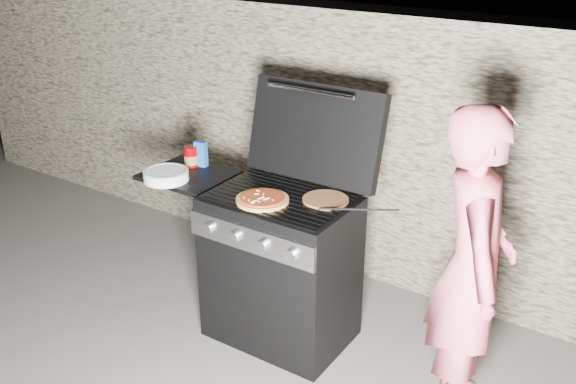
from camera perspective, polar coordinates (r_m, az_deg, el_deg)
The scene contains 10 objects.
ground at distance 3.99m, azimuth -0.61°, elevation -12.42°, with size 50.00×50.00×0.00m, color #534F4A.
stone_wall at distance 4.38m, azimuth 7.04°, elevation 4.16°, with size 8.00×0.35×1.80m, color gray.
gas_grill at distance 3.87m, azimuth -3.73°, elevation -5.73°, with size 1.34×0.79×0.91m, color black, non-canonical shape.
pizza_topped at distance 3.47m, azimuth -2.29°, elevation -0.62°, with size 0.29×0.29×0.03m, color tan, non-canonical shape.
pizza_plain at distance 3.48m, azimuth 3.36°, elevation -0.68°, with size 0.25×0.25×0.01m, color #D0884F.
sauce_jar at distance 4.00m, azimuth -8.61°, elevation 3.15°, with size 0.08×0.08×0.13m, color #6E0004.
blue_carton at distance 3.99m, azimuth -7.74°, elevation 3.38°, with size 0.07×0.04×0.16m, color #1A4593.
plate_stack at distance 3.82m, azimuth -10.78°, elevation 1.46°, with size 0.26×0.26×0.06m, color white.
person at distance 3.17m, azimuth 16.03°, elevation -6.59°, with size 0.59×0.39×1.61m, color #E45F70.
tongs at distance 3.29m, azimuth 6.21°, elevation -1.57°, with size 0.01×0.01×0.44m, color black.
Camera 1 is at (1.81, -2.67, 2.35)m, focal length 40.00 mm.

